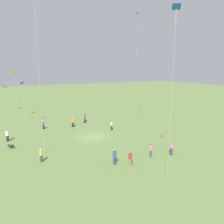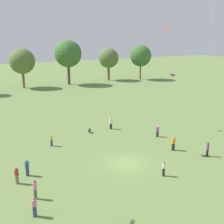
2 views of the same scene
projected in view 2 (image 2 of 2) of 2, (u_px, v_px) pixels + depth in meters
name	position (u px, v px, depth m)	size (l,w,h in m)	color
ground_plane	(126.00, 163.00, 36.01)	(240.00, 240.00, 0.00)	olive
tree_3	(22.00, 61.00, 80.88)	(6.64, 6.64, 10.36)	brown
tree_4	(68.00, 54.00, 85.48)	(7.43, 7.43, 12.27)	brown
tree_5	(109.00, 58.00, 93.50)	(5.98, 5.98, 9.72)	brown
tree_6	(141.00, 56.00, 94.84)	(6.47, 6.47, 10.49)	brown
person_0	(51.00, 140.00, 41.14)	(0.49, 0.49, 1.64)	#333D5B
person_1	(208.00, 149.00, 37.78)	(0.45, 0.45, 1.84)	#232328
person_2	(173.00, 143.00, 39.69)	(0.64, 0.64, 1.87)	#232328
person_3	(34.00, 207.00, 25.54)	(0.49, 0.49, 1.78)	#333D5B
person_4	(157.00, 131.00, 44.74)	(0.58, 0.58, 1.66)	#232328
person_5	(35.00, 189.00, 28.20)	(0.36, 0.36, 1.87)	#4C4C51
person_6	(27.00, 168.00, 32.72)	(0.45, 0.45, 1.83)	#333D5B
person_7	(17.00, 175.00, 31.02)	(0.51, 0.51, 1.80)	#847056
person_8	(111.00, 123.00, 48.23)	(0.57, 0.57, 1.86)	#232328
person_9	(164.00, 168.00, 32.66)	(0.40, 0.40, 1.68)	#232328
kite_2	(64.00, 3.00, 37.07)	(0.83, 0.92, 19.79)	yellow
kite_6	(167.00, 35.00, 50.89)	(0.60, 0.77, 15.44)	red
kite_7	(173.00, 78.00, 47.02)	(0.82, 0.86, 8.56)	purple
dog_0	(90.00, 130.00, 46.61)	(0.62, 0.86, 0.59)	black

